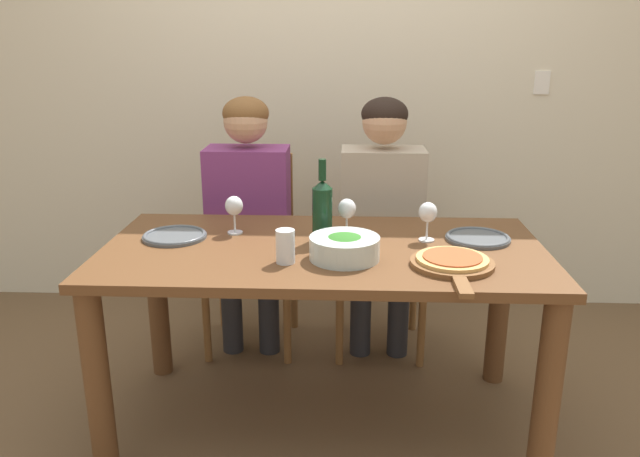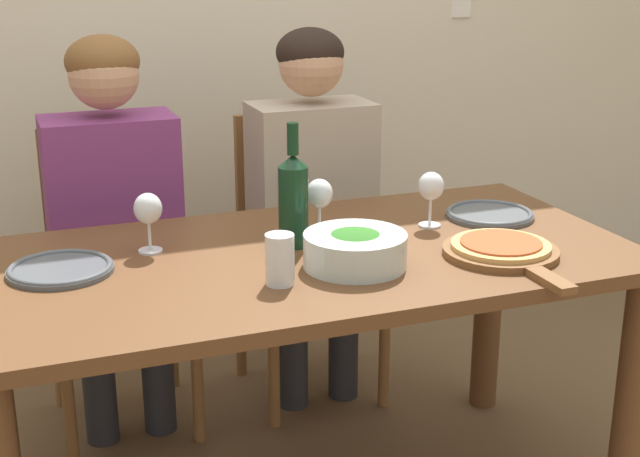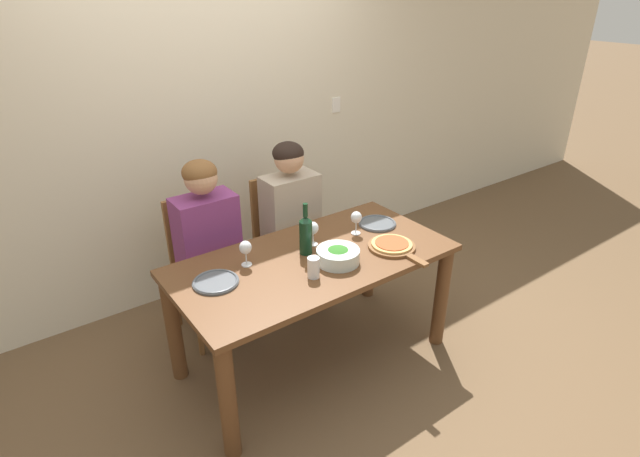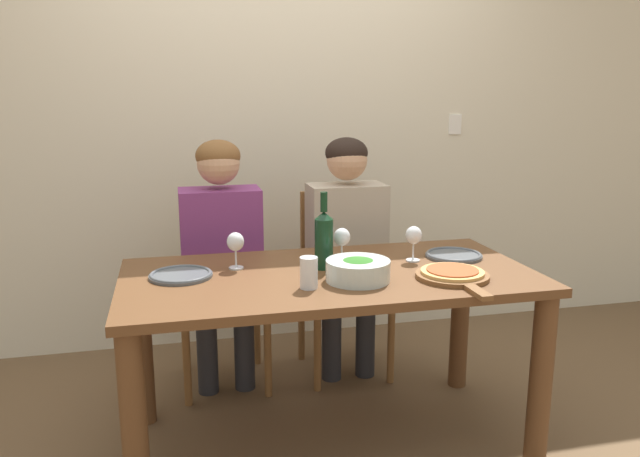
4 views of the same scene
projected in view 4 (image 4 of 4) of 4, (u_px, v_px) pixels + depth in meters
The scene contains 16 objects.
ground_plane at pixel (329, 440), 2.64m from camera, with size 40.00×40.00×0.00m, color brown.
back_wall at pixel (275, 109), 3.53m from camera, with size 10.00×0.06×2.70m.
dining_table at pixel (329, 305), 2.51m from camera, with size 1.63×0.82×0.74m.
chair_left at pixel (221, 283), 3.13m from camera, with size 0.42×0.42×0.93m.
chair_right at pixel (341, 275), 3.27m from camera, with size 0.42×0.42×0.93m.
person_woman at pixel (221, 243), 2.97m from camera, with size 0.47×0.51×1.23m.
person_man at pixel (347, 236), 3.12m from camera, with size 0.47×0.51×1.23m.
wine_bottle at pixel (324, 238), 2.52m from camera, with size 0.08×0.08×0.32m.
broccoli_bowl at pixel (358, 270), 2.37m from camera, with size 0.25×0.25×0.09m.
dinner_plate_left at pixel (181, 275), 2.42m from camera, with size 0.25×0.25×0.02m.
dinner_plate_right at pixel (454, 255), 2.71m from camera, with size 0.25×0.25×0.02m.
pizza_on_board at pixel (453, 275), 2.40m from camera, with size 0.28×0.42×0.04m.
wine_glass_left at pixel (236, 244), 2.52m from camera, with size 0.07×0.07×0.15m.
wine_glass_right at pixel (414, 237), 2.63m from camera, with size 0.07×0.07×0.15m.
wine_glass_centre at pixel (342, 239), 2.60m from camera, with size 0.07×0.07×0.15m.
water_tumbler at pixel (309, 273), 2.27m from camera, with size 0.07×0.07×0.12m.
Camera 4 is at (-0.60, -2.31, 1.45)m, focal length 35.00 mm.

